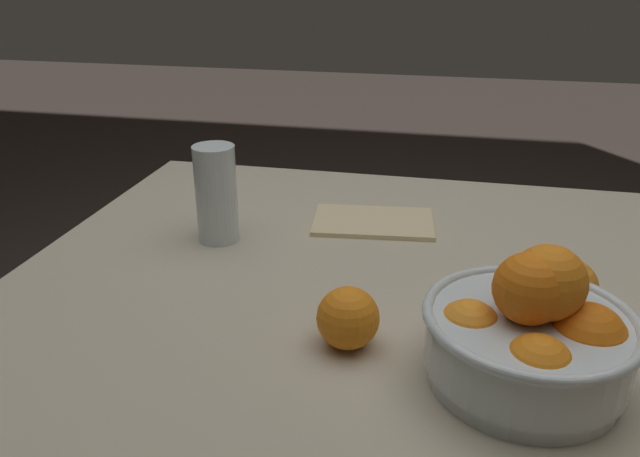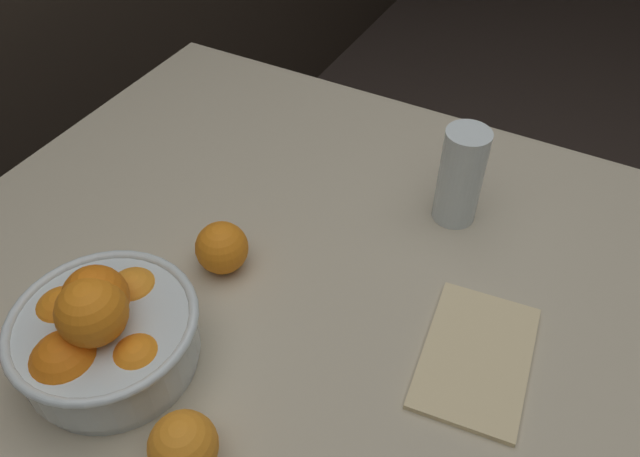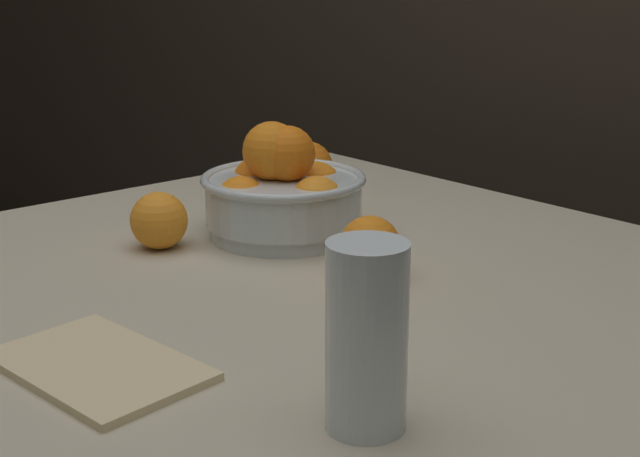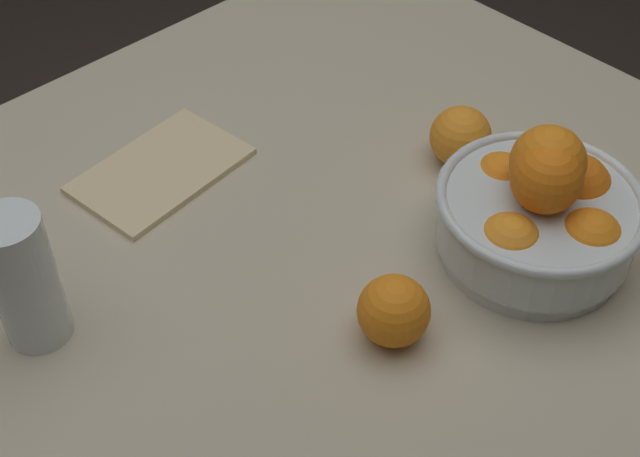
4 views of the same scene
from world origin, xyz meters
name	(u,v)px [view 4 (image 4 of 4)]	position (x,y,z in m)	size (l,w,h in m)	color
dining_table	(347,318)	(0.00, 0.00, 0.67)	(1.09, 1.07, 0.75)	#B7AD93
fruit_bowl	(540,213)	(-0.17, 0.12, 0.81)	(0.22, 0.22, 0.16)	silver
juice_glass	(26,285)	(0.29, -0.16, 0.82)	(0.07, 0.07, 0.16)	#F4A314
orange_loose_near_bowl	(460,137)	(-0.23, -0.04, 0.79)	(0.08, 0.08, 0.08)	orange
orange_loose_aside	(394,311)	(0.03, 0.09, 0.78)	(0.07, 0.07, 0.07)	orange
napkin	(161,170)	(0.05, -0.27, 0.75)	(0.20, 0.13, 0.01)	beige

